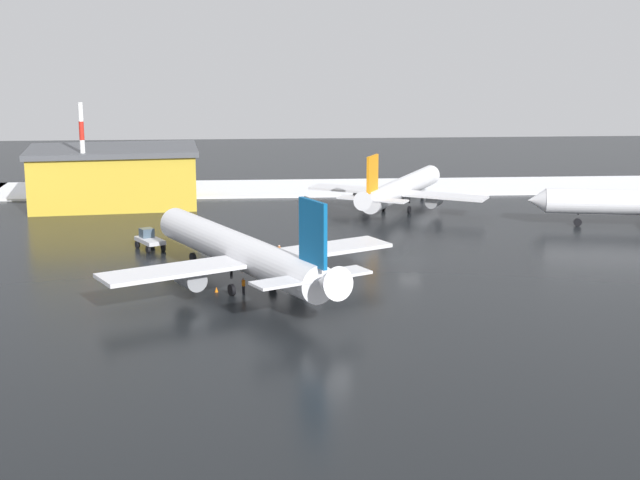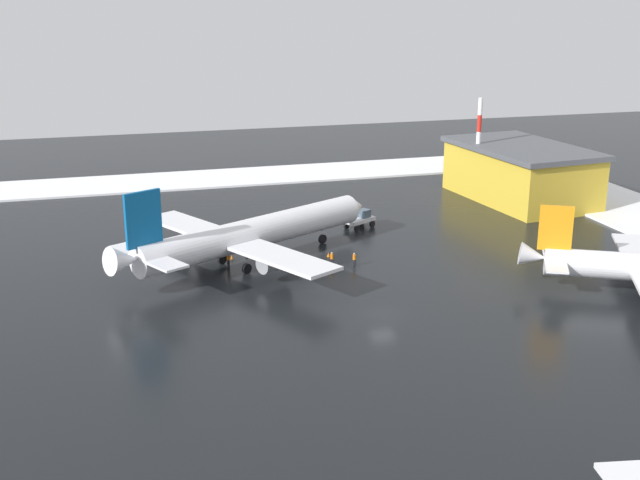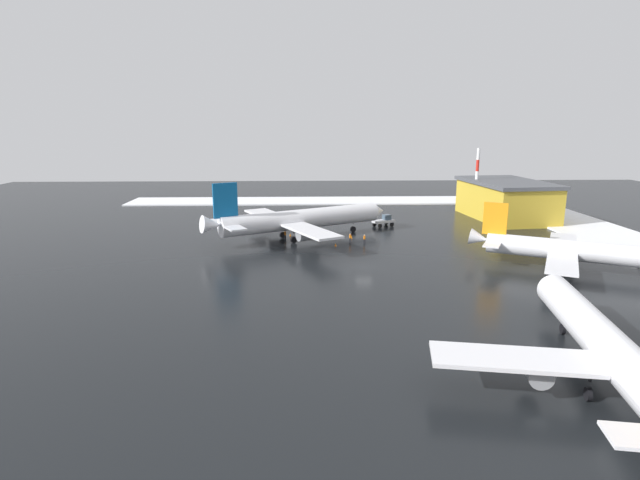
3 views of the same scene
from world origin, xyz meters
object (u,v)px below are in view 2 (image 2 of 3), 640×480
object	(u,v)px
ground_crew_mid_apron	(332,258)
antenna_mast	(478,148)
traffic_cone_mid_line	(232,257)
traffic_cone_wingtip_side	(315,273)
traffic_cone_near_nose	(328,255)
ground_crew_near_tug	(228,259)
ground_crew_beside_wing	(354,259)
pushback_tug	(361,219)
cargo_hangar	(521,173)
airplane_parked_portside	(249,234)

from	to	relation	value
ground_crew_mid_apron	antenna_mast	distance (m)	42.10
traffic_cone_mid_line	traffic_cone_wingtip_side	xyz separation A→B (m)	(-8.54, -8.38, 0.00)
traffic_cone_near_nose	ground_crew_near_tug	bearing A→B (deg)	91.57
ground_crew_beside_wing	pushback_tug	bearing A→B (deg)	-17.79
cargo_hangar	traffic_cone_mid_line	distance (m)	52.39
ground_crew_beside_wing	ground_crew_near_tug	bearing A→B (deg)	78.02
ground_crew_near_tug	cargo_hangar	distance (m)	54.16
ground_crew_near_tug	traffic_cone_mid_line	world-z (taller)	ground_crew_near_tug
ground_crew_mid_apron	traffic_cone_near_nose	xyz separation A→B (m)	(3.40, -0.57, -0.70)
airplane_parked_portside	ground_crew_beside_wing	xyz separation A→B (m)	(-4.22, -12.06, -2.85)
traffic_cone_wingtip_side	antenna_mast	bearing A→B (deg)	-50.35
pushback_tug	ground_crew_near_tug	xyz separation A→B (m)	(-11.71, 20.80, -0.31)
traffic_cone_near_nose	airplane_parked_portside	bearing A→B (deg)	91.03
cargo_hangar	traffic_cone_wingtip_side	size ratio (longest dim) A/B	48.04
ground_crew_beside_wing	traffic_cone_mid_line	bearing A→B (deg)	66.97
pushback_tug	traffic_cone_near_nose	world-z (taller)	pushback_tug
ground_crew_mid_apron	ground_crew_near_tug	distance (m)	12.52
pushback_tug	traffic_cone_near_nose	size ratio (longest dim) A/B	9.25
airplane_parked_portside	cargo_hangar	xyz separation A→B (m)	(19.73, -47.63, 0.62)
airplane_parked_portside	ground_crew_mid_apron	size ratio (longest dim) A/B	20.96
traffic_cone_mid_line	traffic_cone_wingtip_side	bearing A→B (deg)	-135.55
airplane_parked_portside	cargo_hangar	size ratio (longest dim) A/B	1.36
pushback_tug	cargo_hangar	bearing A→B (deg)	-14.06
airplane_parked_portside	ground_crew_near_tug	size ratio (longest dim) A/B	20.96
airplane_parked_portside	antenna_mast	world-z (taller)	antenna_mast
ground_crew_near_tug	cargo_hangar	xyz separation A→B (m)	(19.90, -50.25, 3.47)
traffic_cone_wingtip_side	traffic_cone_near_nose	bearing A→B (deg)	-29.44
airplane_parked_portside	cargo_hangar	bearing A→B (deg)	-5.46
ground_crew_mid_apron	ground_crew_near_tug	xyz separation A→B (m)	(3.05, 12.14, 0.00)
airplane_parked_portside	ground_crew_mid_apron	distance (m)	10.45
ground_crew_mid_apron	ground_crew_beside_wing	size ratio (longest dim) A/B	1.00
ground_crew_near_tug	traffic_cone_mid_line	bearing A→B (deg)	28.09
traffic_cone_near_nose	ground_crew_beside_wing	bearing A→B (deg)	-155.95
cargo_hangar	pushback_tug	bearing A→B (deg)	99.57
ground_crew_beside_wing	cargo_hangar	bearing A→B (deg)	-52.62
antenna_mast	traffic_cone_mid_line	size ratio (longest dim) A/B	29.12
airplane_parked_portside	traffic_cone_wingtip_side	bearing A→B (deg)	-69.47
traffic_cone_near_nose	antenna_mast	bearing A→B (deg)	-54.02
ground_crew_beside_wing	traffic_cone_near_nose	size ratio (longest dim) A/B	3.11
ground_crew_near_tug	cargo_hangar	bearing A→B (deg)	-22.44
pushback_tug	traffic_cone_wingtip_side	size ratio (longest dim) A/B	9.25
ground_crew_beside_wing	ground_crew_near_tug	size ratio (longest dim) A/B	1.00
airplane_parked_portside	pushback_tug	world-z (taller)	airplane_parked_portside
cargo_hangar	traffic_cone_mid_line	bearing A→B (deg)	103.15
ground_crew_near_tug	traffic_cone_near_nose	distance (m)	12.74
traffic_cone_wingtip_side	ground_crew_beside_wing	bearing A→B (deg)	-72.65
ground_crew_mid_apron	traffic_cone_wingtip_side	xyz separation A→B (m)	(-2.69, 2.86, -0.70)
airplane_parked_portside	traffic_cone_near_nose	size ratio (longest dim) A/B	65.16
pushback_tug	ground_crew_mid_apron	world-z (taller)	pushback_tug
ground_crew_mid_apron	ground_crew_beside_wing	distance (m)	2.72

